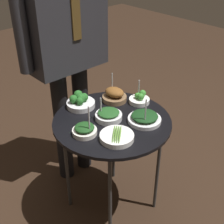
{
  "coord_description": "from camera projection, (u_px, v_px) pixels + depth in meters",
  "views": [
    {
      "loc": [
        -0.96,
        -1.03,
        1.59
      ],
      "look_at": [
        0.0,
        0.0,
        0.72
      ],
      "focal_mm": 50.0,
      "sensor_mm": 36.0,
      "label": 1
    }
  ],
  "objects": [
    {
      "name": "bowl_asparagus_back_right",
      "position": [
        117.0,
        137.0,
        1.53
      ],
      "size": [
        0.17,
        0.17,
        0.04
      ],
      "color": "white",
      "rests_on": "serving_cart"
    },
    {
      "name": "bowl_spinach_front_center",
      "position": [
        85.0,
        130.0,
        1.56
      ],
      "size": [
        0.13,
        0.13,
        0.17
      ],
      "color": "silver",
      "rests_on": "serving_cart"
    },
    {
      "name": "bowl_roast_front_right",
      "position": [
        114.0,
        95.0,
        1.85
      ],
      "size": [
        0.15,
        0.15,
        0.16
      ],
      "color": "brown",
      "rests_on": "serving_cart"
    },
    {
      "name": "bowl_broccoli_front_left",
      "position": [
        80.0,
        101.0,
        1.79
      ],
      "size": [
        0.16,
        0.16,
        0.08
      ],
      "color": "silver",
      "rests_on": "serving_cart"
    },
    {
      "name": "serving_cart",
      "position": [
        112.0,
        127.0,
        1.71
      ],
      "size": [
        0.64,
        0.64,
        0.67
      ],
      "color": "black",
      "rests_on": "ground_plane"
    },
    {
      "name": "ground_plane",
      "position": [
        112.0,
        205.0,
        2.04
      ],
      "size": [
        8.0,
        8.0,
        0.0
      ],
      "primitive_type": "plane",
      "color": "black"
    },
    {
      "name": "bowl_broccoli_back_left",
      "position": [
        140.0,
        99.0,
        1.83
      ],
      "size": [
        0.12,
        0.12,
        0.13
      ],
      "color": "white",
      "rests_on": "serving_cart"
    },
    {
      "name": "waiter_figure",
      "position": [
        65.0,
        29.0,
        1.78
      ],
      "size": [
        0.61,
        0.23,
        1.67
      ],
      "color": "black",
      "rests_on": "ground_plane"
    },
    {
      "name": "bowl_spinach_near_rim",
      "position": [
        109.0,
        115.0,
        1.68
      ],
      "size": [
        0.15,
        0.15,
        0.13
      ],
      "color": "silver",
      "rests_on": "serving_cart"
    },
    {
      "name": "bowl_spinach_far_rim",
      "position": [
        145.0,
        118.0,
        1.66
      ],
      "size": [
        0.18,
        0.18,
        0.17
      ],
      "color": "silver",
      "rests_on": "serving_cart"
    }
  ]
}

